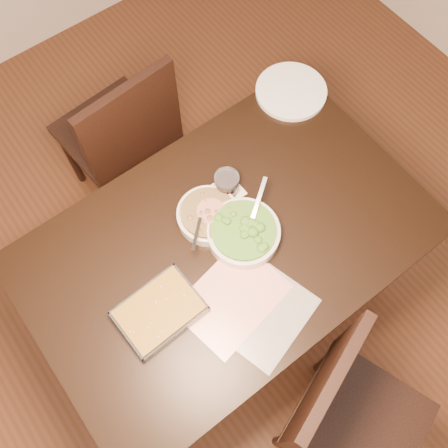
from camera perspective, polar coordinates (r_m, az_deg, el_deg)
name	(u,v)px	position (r m, az deg, el deg)	size (l,w,h in m)	color
ground	(227,300)	(2.45, 0.31, -8.65)	(4.00, 4.00, 0.00)	#472814
room	(232,30)	(0.92, 0.88, 21.31)	(4.04, 4.04, 2.72)	silver
table	(228,251)	(1.82, 0.41, -3.15)	(1.40, 0.90, 0.75)	black
magazine_a	(232,298)	(1.67, 0.94, -8.49)	(0.34, 0.25, 0.01)	#C24237
magazine_b	(269,317)	(1.66, 5.12, -10.53)	(0.30, 0.22, 0.01)	#24232A
coaster	(227,191)	(1.82, 0.29, 3.80)	(0.11, 0.11, 0.00)	white
stew_bowl	(208,215)	(1.74, -1.84, 1.05)	(0.22, 0.22, 0.09)	silver
broccoli_bowl	(244,233)	(1.71, 2.24, -0.99)	(0.27, 0.25, 0.10)	silver
baking_dish	(160,312)	(1.65, -7.37, -9.90)	(0.27, 0.20, 0.05)	silver
wine_tumbler	(227,184)	(1.77, 0.30, 4.60)	(0.09, 0.09, 0.10)	black
dinner_plate	(291,91)	(2.08, 7.67, 14.81)	(0.28, 0.28, 0.02)	white
chair_near	(343,409)	(1.90, 13.41, -19.91)	(0.55, 0.55, 0.91)	black
chair_far	(123,135)	(2.26, -11.42, 9.91)	(0.48, 0.48, 0.94)	black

